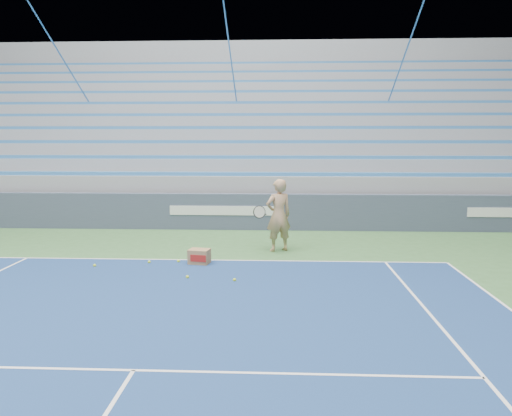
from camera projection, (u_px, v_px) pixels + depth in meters
The scene contains 9 objects.
sponsor_barrier at pixel (223, 211), 15.26m from camera, with size 30.00×0.32×1.10m.
bleachers at pixel (238, 149), 20.67m from camera, with size 31.00×9.15×7.30m.
tennis_player at pixel (278, 215), 12.23m from camera, with size 0.99×0.94×1.79m.
ball_box at pixel (199, 257), 11.04m from camera, with size 0.50×0.41×0.33m.
tennis_ball_0 at pixel (149, 262), 11.11m from camera, with size 0.07×0.07×0.07m, color #CFEE30.
tennis_ball_1 at pixel (95, 265), 10.80m from camera, with size 0.07×0.07×0.07m, color #CFEE30.
tennis_ball_2 at pixel (178, 261), 11.19m from camera, with size 0.07×0.07×0.07m, color #CFEE30.
tennis_ball_3 at pixel (187, 277), 9.90m from camera, with size 0.07×0.07×0.07m, color #CFEE30.
tennis_ball_4 at pixel (234, 280), 9.70m from camera, with size 0.07×0.07×0.07m, color #CFEE30.
Camera 1 is at (1.73, 0.85, 2.75)m, focal length 35.00 mm.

